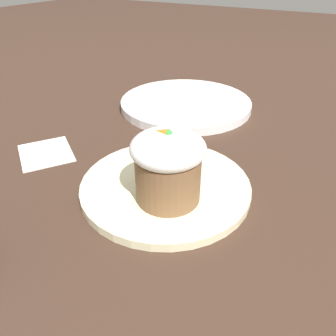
# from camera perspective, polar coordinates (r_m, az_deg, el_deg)

# --- Properties ---
(ground_plane) EXTENTS (4.00, 4.00, 0.00)m
(ground_plane) POSITION_cam_1_polar(r_m,az_deg,el_deg) (0.48, -0.44, -3.72)
(ground_plane) COLOR #3D281E
(dessert_plate) EXTENTS (0.24, 0.24, 0.01)m
(dessert_plate) POSITION_cam_1_polar(r_m,az_deg,el_deg) (0.47, -0.44, -3.11)
(dessert_plate) COLOR beige
(dessert_plate) RESTS_ON ground_plane
(carrot_cake) EXTENTS (0.10, 0.10, 0.10)m
(carrot_cake) POSITION_cam_1_polar(r_m,az_deg,el_deg) (0.41, -0.00, 0.58)
(carrot_cake) COLOR brown
(carrot_cake) RESTS_ON dessert_plate
(spoon) EXTENTS (0.11, 0.09, 0.01)m
(spoon) POSITION_cam_1_polar(r_m,az_deg,el_deg) (0.48, -2.61, -1.59)
(spoon) COLOR #B7B7BC
(spoon) RESTS_ON dessert_plate
(side_plate) EXTENTS (0.29, 0.29, 0.02)m
(side_plate) POSITION_cam_1_polar(r_m,az_deg,el_deg) (0.75, 3.09, 11.15)
(side_plate) COLOR white
(side_plate) RESTS_ON ground_plane
(paper_napkin) EXTENTS (0.13, 0.12, 0.00)m
(paper_napkin) POSITION_cam_1_polar(r_m,az_deg,el_deg) (0.60, -20.50, 2.50)
(paper_napkin) COLOR white
(paper_napkin) RESTS_ON ground_plane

